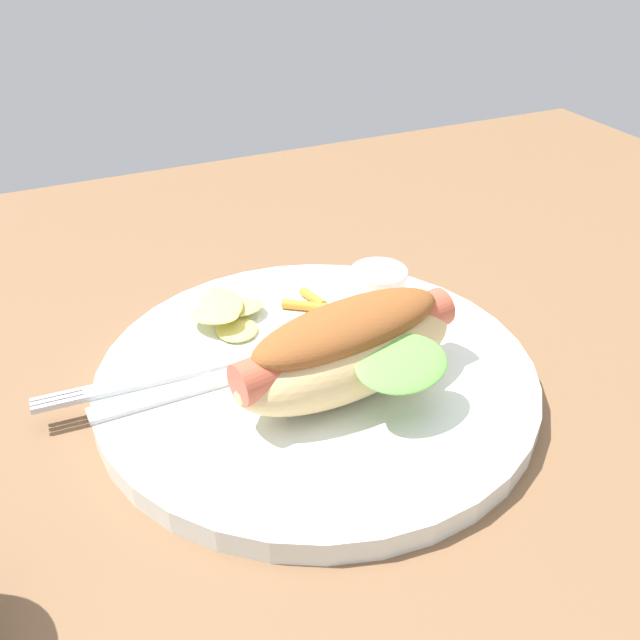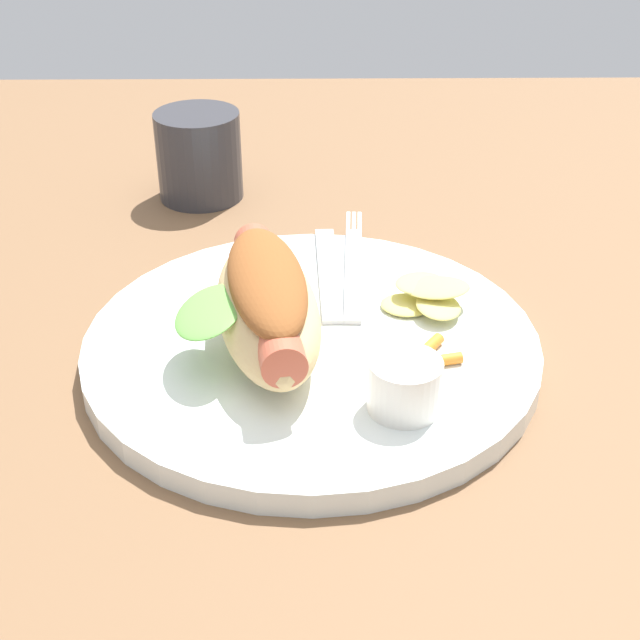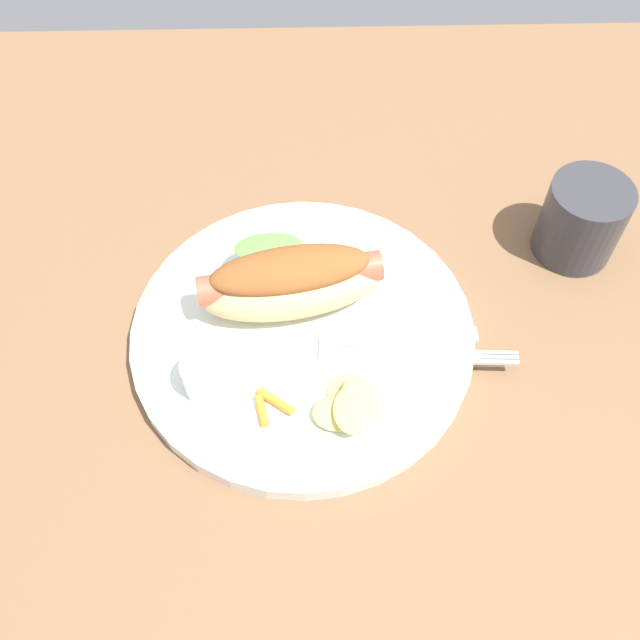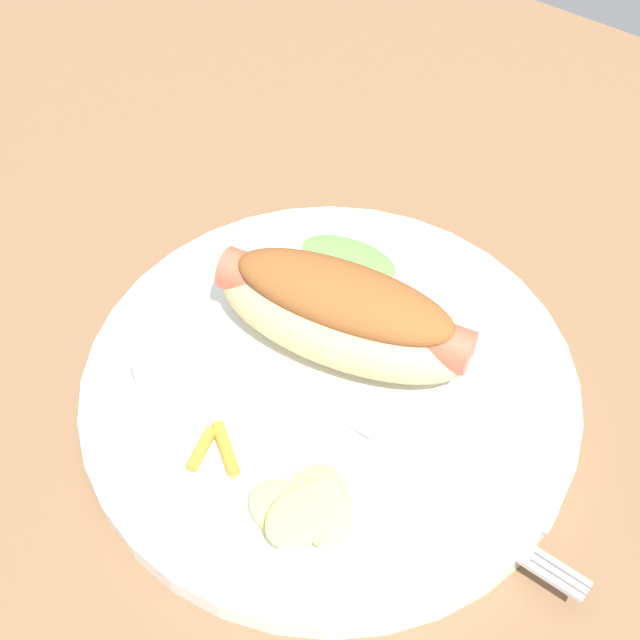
# 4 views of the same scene
# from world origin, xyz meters

# --- Properties ---
(ground_plane) EXTENTS (1.20, 0.90, 0.02)m
(ground_plane) POSITION_xyz_m (0.00, 0.00, -0.01)
(ground_plane) COLOR brown
(plate) EXTENTS (0.29, 0.29, 0.02)m
(plate) POSITION_xyz_m (-0.00, -0.00, 0.01)
(plate) COLOR white
(plate) RESTS_ON ground_plane
(hot_dog) EXTENTS (0.17, 0.10, 0.06)m
(hot_dog) POSITION_xyz_m (-0.01, 0.03, 0.05)
(hot_dog) COLOR #DBB77A
(hot_dog) RESTS_ON plate
(sauce_ramekin) EXTENTS (0.04, 0.04, 0.03)m
(sauce_ramekin) POSITION_xyz_m (-0.07, -0.05, 0.03)
(sauce_ramekin) COLOR white
(sauce_ramekin) RESTS_ON plate
(fork) EXTENTS (0.17, 0.02, 0.00)m
(fork) POSITION_xyz_m (0.09, -0.03, 0.02)
(fork) COLOR silver
(fork) RESTS_ON plate
(knife) EXTENTS (0.13, 0.02, 0.00)m
(knife) POSITION_xyz_m (0.08, -0.01, 0.02)
(knife) COLOR silver
(knife) RESTS_ON plate
(chips_pile) EXTENTS (0.07, 0.06, 0.02)m
(chips_pile) POSITION_xyz_m (0.04, -0.08, 0.03)
(chips_pile) COLOR #D9CE67
(chips_pile) RESTS_ON plate
(carrot_garnish) EXTENTS (0.03, 0.03, 0.01)m
(carrot_garnish) POSITION_xyz_m (-0.03, -0.07, 0.02)
(carrot_garnish) COLOR orange
(carrot_garnish) RESTS_ON plate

